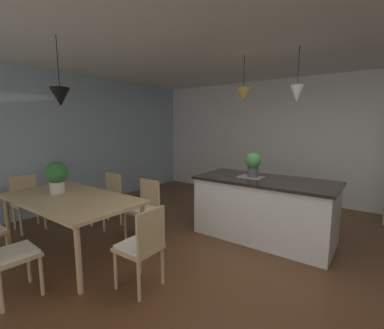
% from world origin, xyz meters
% --- Properties ---
extents(ground_plane, '(10.00, 8.40, 0.04)m').
position_xyz_m(ground_plane, '(0.00, 0.00, -0.02)').
color(ground_plane, brown).
extents(ceiling_slab, '(10.00, 8.40, 0.12)m').
position_xyz_m(ceiling_slab, '(0.00, 0.00, 2.76)').
color(ceiling_slab, white).
extents(wall_back_kitchen, '(10.00, 0.12, 2.70)m').
position_xyz_m(wall_back_kitchen, '(0.00, 3.26, 1.35)').
color(wall_back_kitchen, white).
rests_on(wall_back_kitchen, ground_plane).
extents(window_wall_left_glazing, '(0.06, 8.40, 2.70)m').
position_xyz_m(window_wall_left_glazing, '(-4.06, 0.00, 1.35)').
color(window_wall_left_glazing, '#9EB7C6').
rests_on(window_wall_left_glazing, ground_plane).
extents(dining_table, '(1.95, 1.03, 0.76)m').
position_xyz_m(dining_table, '(-2.16, -1.09, 0.69)').
color(dining_table, tan).
rests_on(dining_table, ground_plane).
extents(chair_kitchen_end, '(0.41, 0.41, 0.87)m').
position_xyz_m(chair_kitchen_end, '(-0.81, -1.09, 0.47)').
color(chair_kitchen_end, tan).
rests_on(chair_kitchen_end, ground_plane).
extents(chair_near_right, '(0.42, 0.42, 0.87)m').
position_xyz_m(chair_near_right, '(-1.72, -1.97, 0.47)').
color(chair_near_right, tan).
rests_on(chair_near_right, ground_plane).
extents(chair_far_right, '(0.41, 0.41, 0.87)m').
position_xyz_m(chair_far_right, '(-1.72, -0.20, 0.47)').
color(chair_far_right, tan).
rests_on(chair_far_right, ground_plane).
extents(chair_far_left, '(0.41, 0.41, 0.87)m').
position_xyz_m(chair_far_left, '(-2.59, -0.20, 0.47)').
color(chair_far_left, tan).
rests_on(chair_far_left, ground_plane).
extents(chair_window_end, '(0.44, 0.44, 0.87)m').
position_xyz_m(chair_window_end, '(-3.50, -1.08, 0.47)').
color(chair_window_end, tan).
rests_on(chair_window_end, ground_plane).
extents(kitchen_island, '(1.99, 0.95, 0.91)m').
position_xyz_m(kitchen_island, '(-0.28, 0.87, 0.46)').
color(kitchen_island, white).
rests_on(kitchen_island, ground_plane).
extents(pendant_over_table, '(0.23, 0.23, 0.80)m').
position_xyz_m(pendant_over_table, '(-2.03, -1.19, 2.01)').
color(pendant_over_table, black).
extents(pendant_over_island_main, '(0.25, 0.25, 0.67)m').
position_xyz_m(pendant_over_island_main, '(-0.67, 0.87, 2.13)').
color(pendant_over_island_main, black).
extents(pendant_over_island_aux, '(0.16, 0.16, 0.72)m').
position_xyz_m(pendant_over_island_aux, '(0.10, 0.87, 2.10)').
color(pendant_over_island_aux, black).
extents(potted_plant_on_island, '(0.23, 0.23, 0.37)m').
position_xyz_m(potted_plant_on_island, '(-0.48, 0.87, 1.12)').
color(potted_plant_on_island, '#4C4C51').
rests_on(potted_plant_on_island, kitchen_island).
extents(potted_plant_on_table, '(0.30, 0.30, 0.43)m').
position_xyz_m(potted_plant_on_table, '(-2.50, -1.07, 1.00)').
color(potted_plant_on_table, beige).
rests_on(potted_plant_on_table, dining_table).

